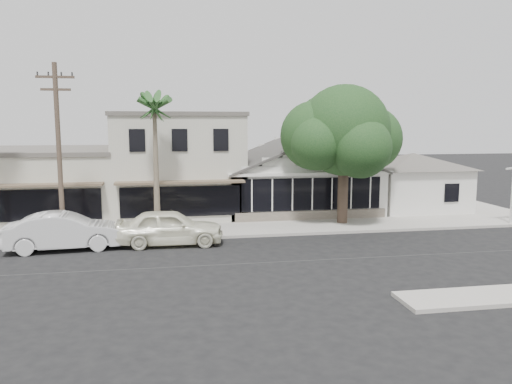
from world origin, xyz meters
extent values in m
plane|color=black|center=(0.00, 0.00, 0.00)|extent=(140.00, 140.00, 0.00)
cube|color=#9E9991|center=(-8.00, 6.75, 0.07)|extent=(90.00, 3.50, 0.15)
cube|color=white|center=(5.00, 12.50, 1.50)|extent=(10.00, 8.00, 3.00)
cube|color=black|center=(5.00, 8.44, 1.75)|extent=(8.80, 0.10, 2.00)
cube|color=#60564C|center=(5.00, 8.45, 0.35)|extent=(9.60, 0.18, 0.70)
cube|color=white|center=(13.20, 11.50, 1.50)|extent=(6.00, 6.00, 3.00)
cube|color=white|center=(16.40, 5.30, 1.65)|extent=(0.12, 0.12, 3.30)
cube|color=#BCB9A9|center=(-3.00, 13.50, 3.25)|extent=(8.00, 10.00, 6.50)
cube|color=beige|center=(-12.00, 13.50, 2.10)|extent=(10.00, 10.00, 4.20)
cylinder|color=brown|center=(-9.00, 5.20, 4.50)|extent=(0.24, 0.24, 9.00)
cube|color=brown|center=(-9.00, 5.20, 8.30)|extent=(1.80, 0.12, 0.12)
cube|color=brown|center=(-9.00, 5.20, 7.70)|extent=(1.40, 0.12, 0.12)
imported|color=white|center=(-3.69, 4.04, 0.91)|extent=(5.38, 2.32, 1.81)
imported|color=silver|center=(-8.69, 3.96, 0.90)|extent=(5.62, 2.36, 1.81)
cylinder|color=#4D3B2F|center=(6.54, 7.24, 1.65)|extent=(0.62, 0.62, 3.29)
sphere|color=#163616|center=(6.54, 7.24, 5.66)|extent=(5.35, 5.35, 5.35)
sphere|color=#163616|center=(8.39, 7.86, 5.14)|extent=(3.91, 3.91, 3.91)
sphere|color=#163616|center=(4.90, 7.65, 5.35)|extent=(4.11, 4.11, 4.11)
sphere|color=#163616|center=(6.95, 5.70, 4.73)|extent=(3.50, 3.50, 3.50)
sphere|color=#163616|center=(5.92, 8.89, 5.97)|extent=(3.70, 3.70, 3.70)
sphere|color=#163616|center=(7.78, 8.68, 6.38)|extent=(3.29, 3.29, 3.29)
sphere|color=#163616|center=(4.69, 6.42, 4.94)|extent=(3.09, 3.09, 3.09)
cone|color=#726651|center=(-4.34, 6.59, 3.37)|extent=(0.37, 0.37, 6.74)
camera|label=1|loc=(-3.70, -20.84, 6.08)|focal=35.00mm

